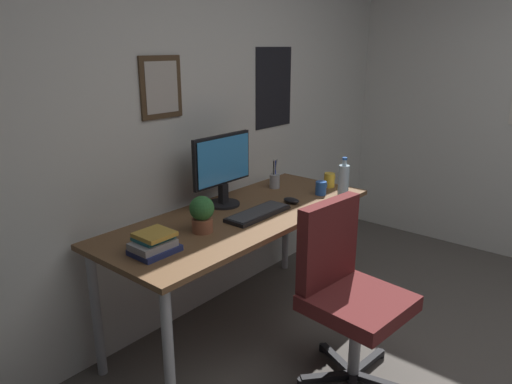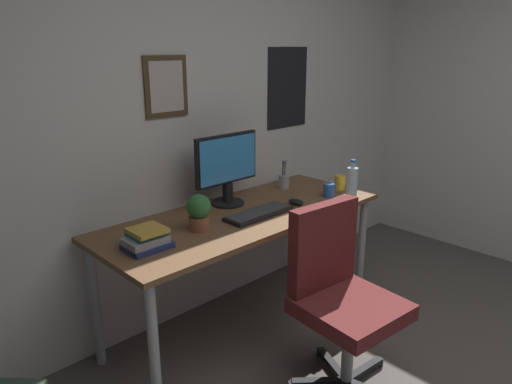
% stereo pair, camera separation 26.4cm
% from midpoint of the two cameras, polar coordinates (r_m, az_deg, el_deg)
% --- Properties ---
extents(wall_back, '(4.40, 0.10, 2.60)m').
position_cam_midpoint_polar(wall_back, '(2.99, -9.48, 9.52)').
color(wall_back, silver).
rests_on(wall_back, ground_plane).
extents(desk, '(1.77, 0.69, 0.76)m').
position_cam_midpoint_polar(desk, '(2.78, -4.31, -4.12)').
color(desk, brown).
rests_on(desk, ground_plane).
extents(office_chair, '(0.56, 0.57, 0.95)m').
position_cam_midpoint_polar(office_chair, '(2.45, 7.79, -11.23)').
color(office_chair, '#591E1E').
rests_on(office_chair, ground_plane).
extents(monitor, '(0.46, 0.20, 0.43)m').
position_cam_midpoint_polar(monitor, '(2.84, -6.70, 2.96)').
color(monitor, black).
rests_on(monitor, desk).
extents(keyboard, '(0.43, 0.15, 0.03)m').
position_cam_midpoint_polar(keyboard, '(2.71, -2.49, -2.64)').
color(keyboard, black).
rests_on(keyboard, desk).
extents(computer_mouse, '(0.06, 0.11, 0.04)m').
position_cam_midpoint_polar(computer_mouse, '(2.92, 1.76, -1.08)').
color(computer_mouse, black).
rests_on(computer_mouse, desk).
extents(water_bottle, '(0.07, 0.07, 0.25)m').
position_cam_midpoint_polar(water_bottle, '(3.08, 8.19, 1.46)').
color(water_bottle, silver).
rests_on(water_bottle, desk).
extents(coffee_mug_near, '(0.11, 0.07, 0.09)m').
position_cam_midpoint_polar(coffee_mug_near, '(3.09, 5.52, 0.45)').
color(coffee_mug_near, '#2659B2').
rests_on(coffee_mug_near, desk).
extents(coffee_mug_far, '(0.11, 0.07, 0.10)m').
position_cam_midpoint_polar(coffee_mug_far, '(3.27, 6.66, 1.42)').
color(coffee_mug_far, yellow).
rests_on(coffee_mug_far, desk).
extents(potted_plant, '(0.13, 0.13, 0.19)m').
position_cam_midpoint_polar(potted_plant, '(2.48, -9.56, -2.58)').
color(potted_plant, brown).
rests_on(potted_plant, desk).
extents(pen_cup, '(0.07, 0.07, 0.20)m').
position_cam_midpoint_polar(pen_cup, '(3.22, -0.03, 1.40)').
color(pen_cup, '#9EA0A5').
rests_on(pen_cup, desk).
extents(book_stack_left, '(0.21, 0.17, 0.10)m').
position_cam_midpoint_polar(book_stack_left, '(2.30, -15.44, -6.11)').
color(book_stack_left, navy).
rests_on(book_stack_left, desk).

